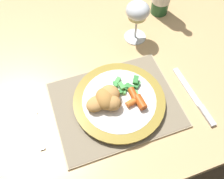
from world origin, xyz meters
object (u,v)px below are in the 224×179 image
object	(u,v)px
dining_table	(109,65)
dinner_plate	(119,101)
wine_glass	(138,13)
table_knife	(197,100)
fork	(38,131)

from	to	relation	value
dining_table	dinner_plate	bearing A→B (deg)	-101.23
dinner_plate	wine_glass	xyz separation A→B (m)	(0.15, 0.23, 0.09)
dining_table	dinner_plate	distance (m)	0.24
dinner_plate	wine_glass	world-z (taller)	wine_glass
dinner_plate	table_knife	world-z (taller)	dinner_plate
fork	table_knife	xyz separation A→B (m)	(0.46, -0.06, 0.00)
wine_glass	fork	bearing A→B (deg)	-148.35
dining_table	table_knife	world-z (taller)	table_knife
dining_table	wine_glass	distance (m)	0.22
fork	wine_glass	xyz separation A→B (m)	(0.39, 0.24, 0.11)
table_knife	wine_glass	world-z (taller)	wine_glass
dinner_plate	table_knife	bearing A→B (deg)	-17.29
dining_table	fork	world-z (taller)	fork
fork	wine_glass	bearing A→B (deg)	31.65
dinner_plate	fork	size ratio (longest dim) A/B	1.99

